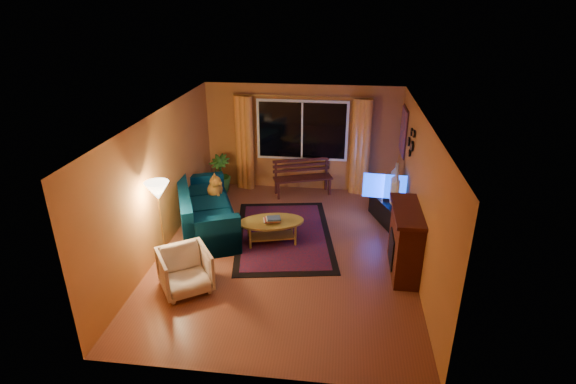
# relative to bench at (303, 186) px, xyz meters

# --- Properties ---
(floor) EXTENTS (4.50, 6.00, 0.02)m
(floor) POSITION_rel_bench_xyz_m (-0.06, -2.60, -0.21)
(floor) COLOR brown
(floor) RESTS_ON ground
(ceiling) EXTENTS (4.50, 6.00, 0.02)m
(ceiling) POSITION_rel_bench_xyz_m (-0.06, -2.60, 2.31)
(ceiling) COLOR white
(ceiling) RESTS_ON ground
(wall_back) EXTENTS (4.50, 0.02, 2.50)m
(wall_back) POSITION_rel_bench_xyz_m (-0.06, 0.41, 1.05)
(wall_back) COLOR #BA7036
(wall_back) RESTS_ON ground
(wall_left) EXTENTS (0.02, 6.00, 2.50)m
(wall_left) POSITION_rel_bench_xyz_m (-2.32, -2.60, 1.05)
(wall_left) COLOR #BA7036
(wall_left) RESTS_ON ground
(wall_right) EXTENTS (0.02, 6.00, 2.50)m
(wall_right) POSITION_rel_bench_xyz_m (2.20, -2.60, 1.05)
(wall_right) COLOR #BA7036
(wall_right) RESTS_ON ground
(window) EXTENTS (2.00, 0.02, 1.30)m
(window) POSITION_rel_bench_xyz_m (-0.06, 0.34, 1.25)
(window) COLOR black
(window) RESTS_ON wall_back
(curtain_rod) EXTENTS (3.20, 0.03, 0.03)m
(curtain_rod) POSITION_rel_bench_xyz_m (-0.06, 0.30, 2.05)
(curtain_rod) COLOR #BF8C3F
(curtain_rod) RESTS_ON wall_back
(curtain_left) EXTENTS (0.36, 0.36, 2.24)m
(curtain_left) POSITION_rel_bench_xyz_m (-1.41, 0.28, 0.92)
(curtain_left) COLOR orange
(curtain_left) RESTS_ON ground
(curtain_right) EXTENTS (0.36, 0.36, 2.24)m
(curtain_right) POSITION_rel_bench_xyz_m (1.29, 0.28, 0.92)
(curtain_right) COLOR orange
(curtain_right) RESTS_ON ground
(bench) EXTENTS (1.41, 0.82, 0.41)m
(bench) POSITION_rel_bench_xyz_m (0.00, 0.00, 0.00)
(bench) COLOR #351311
(bench) RESTS_ON ground
(potted_plant) EXTENTS (0.63, 0.63, 0.91)m
(potted_plant) POSITION_rel_bench_xyz_m (-1.96, -0.08, 0.25)
(potted_plant) COLOR #235B1E
(potted_plant) RESTS_ON ground
(sofa) EXTENTS (1.83, 2.55, 0.95)m
(sofa) POSITION_rel_bench_xyz_m (-1.74, -1.95, 0.27)
(sofa) COLOR #02233E
(sofa) RESTS_ON ground
(dog) EXTENTS (0.34, 0.44, 0.47)m
(dog) POSITION_rel_bench_xyz_m (-1.69, -1.42, 0.50)
(dog) COLOR #9D6524
(dog) RESTS_ON sofa
(armchair) EXTENTS (1.01, 0.99, 0.76)m
(armchair) POSITION_rel_bench_xyz_m (-1.49, -3.96, 0.18)
(armchair) COLOR beige
(armchair) RESTS_ON ground
(floor_lamp) EXTENTS (0.34, 0.34, 1.58)m
(floor_lamp) POSITION_rel_bench_xyz_m (-2.05, -3.36, 0.59)
(floor_lamp) COLOR #BF8C3F
(floor_lamp) RESTS_ON ground
(rug) EXTENTS (2.28, 3.15, 0.02)m
(rug) POSITION_rel_bench_xyz_m (-0.19, -2.02, -0.19)
(rug) COLOR maroon
(rug) RESTS_ON ground
(coffee_table) EXTENTS (1.49, 1.49, 0.44)m
(coffee_table) POSITION_rel_bench_xyz_m (-0.37, -2.30, 0.02)
(coffee_table) COLOR olive
(coffee_table) RESTS_ON ground
(tv_console) EXTENTS (0.74, 1.17, 0.46)m
(tv_console) POSITION_rel_bench_xyz_m (1.87, -1.18, 0.03)
(tv_console) COLOR black
(tv_console) RESTS_ON ground
(television) EXTENTS (0.23, 1.13, 0.64)m
(television) POSITION_rel_bench_xyz_m (1.87, -1.18, 0.58)
(television) COLOR black
(television) RESTS_ON tv_console
(fireplace) EXTENTS (0.40, 1.20, 1.10)m
(fireplace) POSITION_rel_bench_xyz_m (1.99, -3.00, 0.35)
(fireplace) COLOR maroon
(fireplace) RESTS_ON ground
(mirror_cluster) EXTENTS (0.06, 0.60, 0.56)m
(mirror_cluster) POSITION_rel_bench_xyz_m (2.15, -1.30, 1.60)
(mirror_cluster) COLOR black
(mirror_cluster) RESTS_ON wall_right
(painting) EXTENTS (0.04, 0.76, 0.96)m
(painting) POSITION_rel_bench_xyz_m (2.16, -0.15, 1.45)
(painting) COLOR #E44D26
(painting) RESTS_ON wall_right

